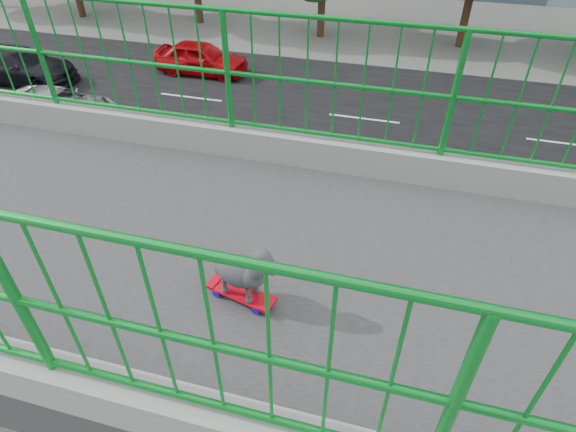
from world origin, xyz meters
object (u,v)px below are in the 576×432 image
(skateboard, at_px, (241,294))
(car_0, at_px, (338,276))
(car_2, at_px, (59,107))
(car_4, at_px, (201,58))
(car_3, at_px, (20,65))
(poodle, at_px, (242,270))

(skateboard, bearing_deg, car_0, -165.94)
(car_0, bearing_deg, car_2, -116.44)
(car_2, bearing_deg, car_4, -29.44)
(car_3, height_order, car_4, car_3)
(skateboard, bearing_deg, poodle, 90.00)
(skateboard, relative_size, car_2, 0.11)
(poodle, relative_size, car_2, 0.10)
(car_2, height_order, car_4, car_4)
(poodle, distance_m, car_3, 24.54)
(poodle, xyz_separation_m, car_2, (-12.84, -12.97, -6.61))
(car_2, height_order, car_3, car_3)
(car_0, xyz_separation_m, car_4, (-12.80, -9.26, 0.12))
(car_0, bearing_deg, skateboard, 0.61)
(poodle, distance_m, car_0, 9.25)
(skateboard, xyz_separation_m, car_0, (-6.43, -0.07, -6.39))
(skateboard, distance_m, poodle, 0.25)
(car_3, bearing_deg, car_0, -119.02)
(car_3, bearing_deg, skateboard, -132.70)
(car_3, relative_size, car_4, 1.20)
(poodle, distance_m, car_4, 22.36)
(skateboard, height_order, car_3, skateboard)
(skateboard, relative_size, poodle, 1.02)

